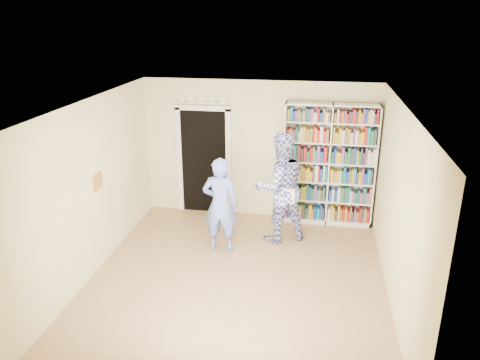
# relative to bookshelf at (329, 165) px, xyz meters

# --- Properties ---
(floor) EXTENTS (5.00, 5.00, 0.00)m
(floor) POSITION_rel_bookshelf_xyz_m (-1.35, -2.34, -1.18)
(floor) COLOR #987249
(floor) RESTS_ON ground
(ceiling) EXTENTS (5.00, 5.00, 0.00)m
(ceiling) POSITION_rel_bookshelf_xyz_m (-1.35, -2.34, 1.52)
(ceiling) COLOR white
(ceiling) RESTS_ON wall_back
(wall_back) EXTENTS (4.50, 0.00, 4.50)m
(wall_back) POSITION_rel_bookshelf_xyz_m (-1.35, 0.16, 0.17)
(wall_back) COLOR beige
(wall_back) RESTS_ON floor
(wall_left) EXTENTS (0.00, 5.00, 5.00)m
(wall_left) POSITION_rel_bookshelf_xyz_m (-3.60, -2.34, 0.17)
(wall_left) COLOR beige
(wall_left) RESTS_ON floor
(wall_right) EXTENTS (0.00, 5.00, 5.00)m
(wall_right) POSITION_rel_bookshelf_xyz_m (0.90, -2.34, 0.17)
(wall_right) COLOR beige
(wall_right) RESTS_ON floor
(bookshelf) EXTENTS (1.70, 0.32, 2.34)m
(bookshelf) POSITION_rel_bookshelf_xyz_m (0.00, 0.00, 0.00)
(bookshelf) COLOR white
(bookshelf) RESTS_ON floor
(doorway) EXTENTS (1.10, 0.08, 2.43)m
(doorway) POSITION_rel_bookshelf_xyz_m (-2.45, 0.13, -0.00)
(doorway) COLOR black
(doorway) RESTS_ON floor
(wall_art) EXTENTS (0.03, 0.25, 0.25)m
(wall_art) POSITION_rel_bookshelf_xyz_m (-3.58, -2.14, 0.22)
(wall_art) COLOR brown
(wall_art) RESTS_ON wall_left
(man_blue) EXTENTS (0.61, 0.41, 1.66)m
(man_blue) POSITION_rel_bookshelf_xyz_m (-1.79, -1.42, -0.35)
(man_blue) COLOR #6685E4
(man_blue) RESTS_ON floor
(man_plaid) EXTENTS (1.20, 1.10, 1.98)m
(man_plaid) POSITION_rel_bookshelf_xyz_m (-0.84, -0.86, -0.19)
(man_plaid) COLOR #3438A1
(man_plaid) RESTS_ON floor
(paper_sheet) EXTENTS (0.20, 0.02, 0.28)m
(paper_sheet) POSITION_rel_bookshelf_xyz_m (-0.67, -1.12, -0.25)
(paper_sheet) COLOR white
(paper_sheet) RESTS_ON man_plaid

